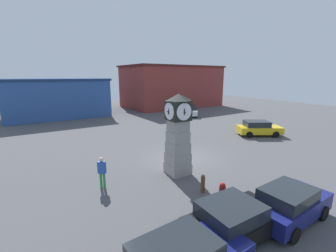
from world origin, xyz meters
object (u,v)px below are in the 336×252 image
object	(u,v)px
bollard_far_row	(203,184)
car_by_building	(289,204)
bollard_near_tower	(246,207)
car_silver_hatch	(259,128)
clock_tower	(178,136)
car_far_lot	(191,111)
bollard_mid_row	(222,191)
pedestrian_near_bench	(102,171)
car_near_tower	(234,219)

from	to	relation	value
bollard_far_row	car_by_building	xyz separation A→B (m)	(1.64, -3.66, 0.28)
bollard_near_tower	car_silver_hatch	distance (m)	14.96
clock_tower	car_far_lot	bearing A→B (deg)	51.46
bollard_mid_row	car_by_building	world-z (taller)	car_by_building
bollard_near_tower	bollard_mid_row	bearing A→B (deg)	83.90
clock_tower	pedestrian_near_bench	world-z (taller)	clock_tower
car_near_tower	car_by_building	bearing A→B (deg)	-9.72
bollard_far_row	car_silver_hatch	size ratio (longest dim) A/B	0.22
car_far_lot	bollard_mid_row	bearing A→B (deg)	-122.56
bollard_mid_row	car_far_lot	xyz separation A→B (m)	(12.85, 20.12, 0.32)
bollard_far_row	bollard_near_tower	bearing A→B (deg)	-86.12
bollard_mid_row	bollard_far_row	bearing A→B (deg)	108.19
bollard_near_tower	bollard_far_row	distance (m)	2.67
bollard_mid_row	pedestrian_near_bench	world-z (taller)	pedestrian_near_bench
bollard_mid_row	pedestrian_near_bench	distance (m)	6.37
bollard_far_row	car_silver_hatch	world-z (taller)	car_silver_hatch
bollard_far_row	car_far_lot	xyz separation A→B (m)	(13.20, 19.05, 0.28)
car_near_tower	car_far_lot	distance (m)	26.45
car_silver_hatch	car_far_lot	bearing A→B (deg)	85.80
bollard_far_row	clock_tower	bearing A→B (deg)	86.56
clock_tower	bollard_mid_row	bearing A→B (deg)	-87.11
pedestrian_near_bench	car_far_lot	bearing A→B (deg)	42.11
bollard_mid_row	bollard_far_row	size ratio (longest dim) A/B	0.93
bollard_mid_row	bollard_far_row	world-z (taller)	bollard_far_row
bollard_mid_row	car_near_tower	world-z (taller)	car_near_tower
clock_tower	bollard_near_tower	distance (m)	5.68
bollard_near_tower	car_near_tower	distance (m)	1.41
bollard_near_tower	car_by_building	size ratio (longest dim) A/B	0.26
car_silver_hatch	pedestrian_near_bench	size ratio (longest dim) A/B	2.59
car_near_tower	car_by_building	size ratio (longest dim) A/B	0.97
bollard_mid_row	car_far_lot	size ratio (longest dim) A/B	0.21
clock_tower	bollard_mid_row	world-z (taller)	clock_tower
clock_tower	car_silver_hatch	size ratio (longest dim) A/B	1.09
bollard_far_row	bollard_mid_row	bearing A→B (deg)	-71.81
clock_tower	car_far_lot	size ratio (longest dim) A/B	1.15
car_near_tower	pedestrian_near_bench	size ratio (longest dim) A/B	2.19
car_by_building	car_far_lot	size ratio (longest dim) A/B	0.92
bollard_far_row	car_far_lot	size ratio (longest dim) A/B	0.23
car_silver_hatch	car_near_tower	bearing A→B (deg)	-144.99
bollard_near_tower	car_near_tower	bearing A→B (deg)	-157.43
bollard_mid_row	car_by_building	distance (m)	2.92
pedestrian_near_bench	car_silver_hatch	bearing A→B (deg)	10.28
clock_tower	bollard_near_tower	world-z (taller)	clock_tower
car_by_building	bollard_far_row	bearing A→B (deg)	114.08
car_near_tower	car_silver_hatch	bearing A→B (deg)	35.01
clock_tower	car_silver_hatch	distance (m)	12.70
bollard_far_row	car_silver_hatch	bearing A→B (deg)	26.70
car_by_building	car_far_lot	distance (m)	25.49
bollard_near_tower	car_near_tower	world-z (taller)	car_near_tower
bollard_far_row	car_near_tower	world-z (taller)	car_near_tower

